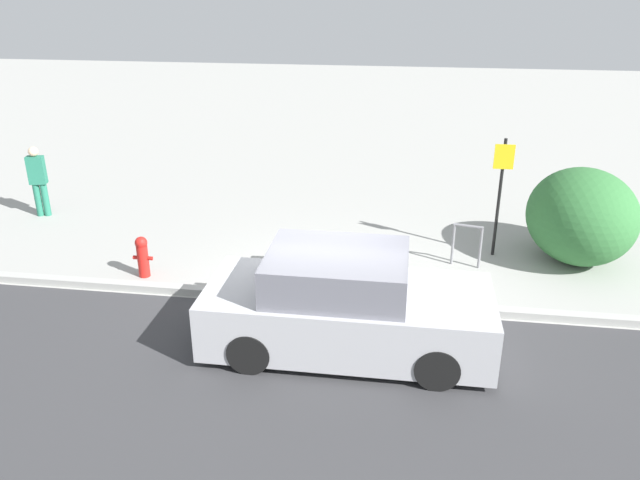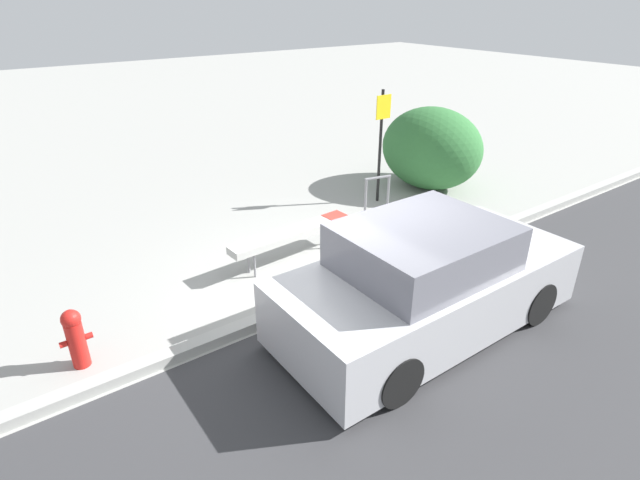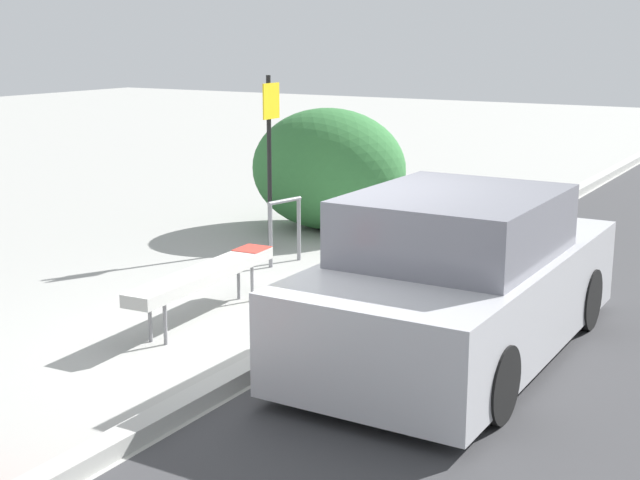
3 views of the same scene
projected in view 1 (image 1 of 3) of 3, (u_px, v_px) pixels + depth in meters
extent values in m
plane|color=#9E9E99|center=(329.00, 304.00, 10.33)|extent=(60.00, 60.00, 0.00)
cube|color=#A8A8A3|center=(329.00, 300.00, 10.30)|extent=(60.00, 0.20, 0.13)
cylinder|color=gray|center=(296.00, 261.00, 11.39)|extent=(0.04, 0.04, 0.41)
cylinder|color=gray|center=(381.00, 264.00, 11.28)|extent=(0.04, 0.04, 0.41)
cylinder|color=gray|center=(297.00, 257.00, 11.55)|extent=(0.04, 0.04, 0.41)
cylinder|color=gray|center=(381.00, 260.00, 11.44)|extent=(0.04, 0.04, 0.41)
cube|color=#B2B2AD|center=(338.00, 247.00, 11.31)|extent=(2.23, 0.46, 0.12)
cube|color=red|center=(390.00, 245.00, 11.22)|extent=(0.38, 0.33, 0.01)
cylinder|color=gray|center=(453.00, 244.00, 11.61)|extent=(0.05, 0.05, 0.80)
cylinder|color=gray|center=(480.00, 248.00, 11.44)|extent=(0.05, 0.05, 0.80)
cylinder|color=gray|center=(469.00, 226.00, 11.37)|extent=(0.55, 0.16, 0.05)
cylinder|color=black|center=(499.00, 199.00, 11.71)|extent=(0.06, 0.06, 2.30)
cube|color=yellow|center=(504.00, 157.00, 11.35)|extent=(0.36, 0.02, 0.46)
cylinder|color=red|center=(143.00, 261.00, 11.16)|extent=(0.20, 0.20, 0.60)
sphere|color=red|center=(141.00, 243.00, 11.03)|extent=(0.22, 0.22, 0.22)
cylinder|color=red|center=(135.00, 257.00, 11.16)|extent=(0.08, 0.07, 0.07)
cylinder|color=red|center=(150.00, 258.00, 11.12)|extent=(0.08, 0.07, 0.07)
ellipsoid|color=#337038|center=(581.00, 216.00, 11.60)|extent=(1.98, 2.34, 1.78)
cylinder|color=#267259|center=(38.00, 200.00, 14.00)|extent=(0.15, 0.15, 0.75)
cylinder|color=#267259|center=(46.00, 199.00, 14.01)|extent=(0.15, 0.15, 0.75)
cube|color=#267259|center=(36.00, 170.00, 13.74)|extent=(0.40, 0.28, 0.62)
sphere|color=beige|center=(33.00, 152.00, 13.57)|extent=(0.21, 0.21, 0.21)
cylinder|color=black|center=(434.00, 309.00, 9.56)|extent=(0.60, 0.18, 0.60)
cylinder|color=black|center=(437.00, 368.00, 8.10)|extent=(0.60, 0.18, 0.60)
cylinder|color=black|center=(274.00, 297.00, 9.89)|extent=(0.60, 0.18, 0.60)
cylinder|color=black|center=(249.00, 353.00, 8.43)|extent=(0.60, 0.18, 0.60)
cube|color=#B7B7BC|center=(348.00, 316.00, 8.91)|extent=(4.05, 1.74, 0.82)
cube|color=slate|center=(337.00, 272.00, 8.66)|extent=(1.95, 1.57, 0.58)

